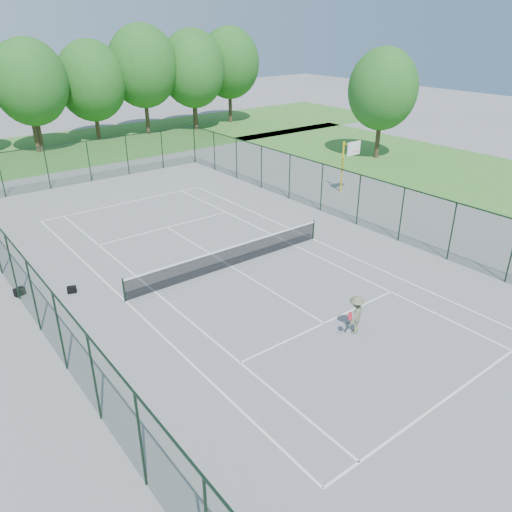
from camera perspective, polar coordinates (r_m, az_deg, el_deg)
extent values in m
plane|color=gray|center=(24.31, -2.89, -1.18)|extent=(140.00, 140.00, 0.00)
cube|color=#478831|center=(50.66, -23.21, 10.96)|extent=(80.00, 16.00, 0.01)
cube|color=#478831|center=(43.80, 20.73, 9.37)|extent=(14.00, 40.00, 0.01)
cube|color=white|center=(34.03, -14.55, 5.93)|extent=(10.97, 0.08, 0.01)
cube|color=white|center=(17.49, 21.00, -14.94)|extent=(10.97, 0.08, 0.01)
cube|color=white|center=(29.35, -10.11, 3.25)|extent=(8.23, 0.08, 0.01)
cube|color=white|center=(20.05, 7.79, -7.61)|extent=(8.23, 0.08, 0.01)
cube|color=white|center=(27.50, 6.50, 1.95)|extent=(0.08, 23.77, 0.01)
cube|color=white|center=(22.03, -14.68, -5.03)|extent=(0.08, 23.77, 0.01)
cube|color=white|center=(26.63, 4.37, 1.25)|extent=(0.08, 23.77, 0.01)
cube|color=white|center=(22.50, -11.51, -4.01)|extent=(0.08, 23.77, 0.01)
cube|color=white|center=(24.30, -2.89, -1.17)|extent=(0.08, 12.80, 0.01)
cylinder|color=black|center=(21.76, -14.87, -3.80)|extent=(0.08, 0.08, 1.10)
cylinder|color=black|center=(27.30, 6.58, 3.01)|extent=(0.08, 0.08, 1.10)
cube|color=black|center=(24.09, -2.91, -0.11)|extent=(11.00, 0.02, 0.96)
cube|color=white|center=(23.88, -2.94, 0.97)|extent=(11.00, 0.05, 0.07)
cube|color=#17351E|center=(39.12, -18.55, 10.21)|extent=(18.00, 0.02, 3.00)
cube|color=#17351E|center=(29.39, 11.63, 6.27)|extent=(0.02, 36.00, 3.00)
cube|color=#17351E|center=(20.48, -24.10, -4.19)|extent=(0.02, 36.00, 3.00)
cube|color=black|center=(38.79, -18.86, 12.34)|extent=(18.00, 0.05, 0.05)
cube|color=black|center=(28.95, 11.89, 9.08)|extent=(0.05, 36.00, 0.05)
cube|color=black|center=(19.84, -24.85, -0.41)|extent=(0.05, 36.00, 0.05)
cylinder|color=#443423|center=(50.25, -23.62, 13.26)|extent=(0.40, 0.40, 4.20)
ellipsoid|color=#297024|center=(49.73, -24.42, 17.62)|extent=(6.40, 6.40, 7.40)
cylinder|color=#443423|center=(56.61, -6.93, 16.25)|extent=(0.40, 0.40, 4.20)
ellipsoid|color=#297024|center=(56.14, -7.14, 20.18)|extent=(6.40, 6.40, 7.40)
cylinder|color=yellow|center=(35.22, 9.82, 9.99)|extent=(0.12, 0.12, 3.50)
cube|color=yellow|center=(34.54, 10.57, 12.38)|extent=(0.08, 0.90, 0.08)
cube|color=white|center=(34.29, 11.12, 11.98)|extent=(1.20, 0.05, 0.90)
torus|color=#E54502|center=(34.17, 11.39, 11.66)|extent=(0.48, 0.48, 0.02)
cylinder|color=#443423|center=(45.22, 13.79, 13.34)|extent=(0.38, 0.38, 4.00)
ellipsoid|color=#297024|center=(44.64, 14.30, 18.00)|extent=(5.72, 5.72, 6.67)
cube|color=black|center=(24.01, -25.43, -3.70)|extent=(0.49, 0.39, 0.35)
cube|color=black|center=(23.34, -20.31, -3.63)|extent=(0.44, 0.35, 0.30)
imported|color=#646A4C|center=(19.33, 11.33, -6.58)|extent=(1.14, 0.92, 1.55)
sphere|color=#BDD53E|center=(20.09, 12.15, -5.10)|extent=(0.07, 0.07, 0.07)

